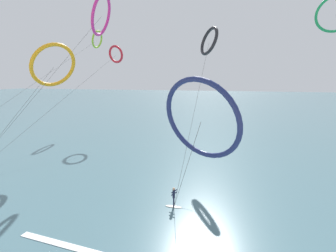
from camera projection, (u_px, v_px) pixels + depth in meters
The scene contains 9 objects.
sea_water at pixel (217, 103), 104.64m from camera, with size 400.00×200.00×0.08m, color #476B75.
surfer_ivory at pixel (174, 198), 20.33m from camera, with size 1.40×0.63×1.70m.
kite_magenta at pixel (101, 15), 32.06m from camera, with size 10.70×16.18×21.18m.
kite_amber at pixel (54, 65), 29.20m from camera, with size 8.11×11.26×14.58m.
kite_crimson at pixel (116, 54), 45.70m from camera, with size 6.90×26.94×16.49m.
kite_emerald at pixel (336, 13), 36.01m from camera, with size 5.35×17.90×22.60m.
kite_navy at pixel (201, 119), 14.35m from camera, with size 5.44×6.20×10.70m.
kite_charcoal at pixel (209, 41), 32.82m from camera, with size 3.43×18.39×17.30m.
kite_lime at pixel (97, 39), 53.56m from camera, with size 2.43×44.46×20.69m.
Camera 1 is at (5.37, -0.14, 10.57)m, focal length 26.47 mm.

